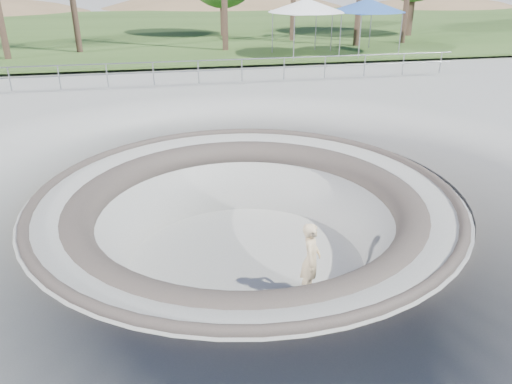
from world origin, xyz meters
TOP-DOWN VIEW (x-y plane):
  - ground at (0.00, 0.00)m, footprint 180.00×180.00m
  - skate_bowl at (0.00, 0.00)m, footprint 14.00×14.00m
  - grass_strip at (0.00, 34.00)m, footprint 180.00×36.00m
  - distant_hills at (3.78, 57.17)m, footprint 103.20×45.00m
  - safety_railing at (0.00, 12.00)m, footprint 25.00×0.06m
  - skateboard at (1.15, -1.78)m, footprint 0.89×0.26m
  - skater at (1.15, -1.78)m, footprint 0.66×0.77m
  - canopy_white at (6.78, 18.00)m, footprint 6.04×6.04m
  - canopy_blue at (10.46, 18.00)m, footprint 5.89×5.89m

SIDE VIEW (x-z plane):
  - distant_hills at x=3.78m, z-range -21.32..7.28m
  - skate_bowl at x=0.00m, z-range -3.88..0.22m
  - skateboard at x=1.15m, z-range -1.87..-1.78m
  - skater at x=1.15m, z-range -1.81..-0.01m
  - ground at x=0.00m, z-range 0.00..0.00m
  - grass_strip at x=0.00m, z-range 0.16..0.28m
  - safety_railing at x=0.00m, z-range 0.18..1.20m
  - canopy_blue at x=10.46m, z-range 1.43..4.49m
  - canopy_white at x=6.78m, z-range 1.45..4.55m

